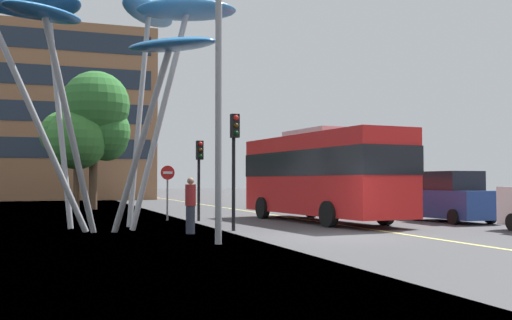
% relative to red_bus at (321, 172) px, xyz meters
% --- Properties ---
extents(ground, '(120.00, 240.00, 0.10)m').
position_rel_red_bus_xyz_m(ground, '(-2.97, -6.27, -2.12)').
color(ground, '#424244').
extents(red_bus, '(3.43, 9.92, 3.80)m').
position_rel_red_bus_xyz_m(red_bus, '(0.00, 0.00, 0.00)').
color(red_bus, red).
rests_on(red_bus, ground).
extents(leaf_sculpture, '(10.68, 9.64, 8.78)m').
position_rel_red_bus_xyz_m(leaf_sculpture, '(-8.87, -1.71, 4.79)').
color(leaf_sculpture, '#9EA0A5').
rests_on(leaf_sculpture, ground).
extents(traffic_light_kerb_near, '(0.28, 0.42, 3.94)m').
position_rel_red_bus_xyz_m(traffic_light_kerb_near, '(-4.70, -3.18, 0.77)').
color(traffic_light_kerb_near, black).
rests_on(traffic_light_kerb_near, ground).
extents(traffic_light_kerb_far, '(0.28, 0.42, 3.38)m').
position_rel_red_bus_xyz_m(traffic_light_kerb_far, '(-4.61, 2.15, 0.38)').
color(traffic_light_kerb_far, black).
rests_on(traffic_light_kerb_far, ground).
extents(car_parked_mid, '(1.93, 4.03, 2.08)m').
position_rel_red_bus_xyz_m(car_parked_mid, '(5.02, -1.88, -1.10)').
color(car_parked_mid, navy).
rests_on(car_parked_mid, ground).
extents(car_parked_far, '(1.98, 4.24, 2.19)m').
position_rel_red_bus_xyz_m(car_parked_far, '(4.82, 4.04, -1.05)').
color(car_parked_far, gold).
rests_on(car_parked_far, ground).
extents(car_side_street, '(1.93, 4.29, 2.25)m').
position_rel_red_bus_xyz_m(car_side_street, '(4.76, 9.62, -1.01)').
color(car_side_street, silver).
rests_on(car_side_street, ground).
extents(car_far_side, '(1.96, 3.97, 2.08)m').
position_rel_red_bus_xyz_m(car_far_side, '(4.96, 15.41, -1.11)').
color(car_far_side, '#2D5138').
rests_on(car_far_side, ground).
extents(street_lamp, '(1.64, 0.44, 8.46)m').
position_rel_red_bus_xyz_m(street_lamp, '(-6.02, -7.09, 3.25)').
color(street_lamp, gray).
rests_on(street_lamp, ground).
extents(tree_pavement_near, '(4.07, 4.61, 8.20)m').
position_rel_red_bus_xyz_m(tree_pavement_near, '(-7.79, 14.41, 3.60)').
color(tree_pavement_near, brown).
rests_on(tree_pavement_near, ground).
extents(tree_pavement_far, '(4.02, 5.41, 6.29)m').
position_rel_red_bus_xyz_m(tree_pavement_far, '(-9.09, 14.57, 2.37)').
color(tree_pavement_far, brown).
rests_on(tree_pavement_far, ground).
extents(pedestrian, '(0.34, 0.34, 1.79)m').
position_rel_red_bus_xyz_m(pedestrian, '(-6.34, -3.76, -1.17)').
color(pedestrian, '#2D3342').
rests_on(pedestrian, ground).
extents(no_entry_sign, '(0.60, 0.12, 2.34)m').
position_rel_red_bus_xyz_m(no_entry_sign, '(-5.80, 2.96, -0.50)').
color(no_entry_sign, gray).
rests_on(no_entry_sign, ground).
extents(backdrop_building, '(20.98, 14.02, 15.71)m').
position_rel_red_bus_xyz_m(backdrop_building, '(-11.66, 39.14, 5.79)').
color(backdrop_building, '#8E6042').
rests_on(backdrop_building, ground).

